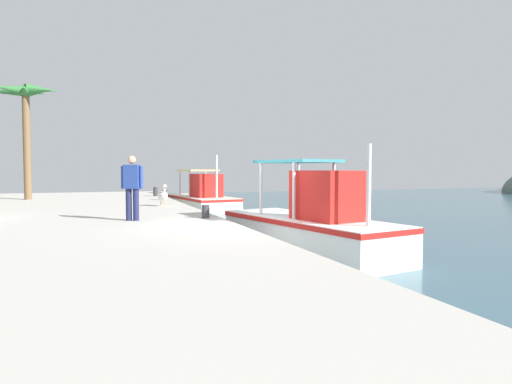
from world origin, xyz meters
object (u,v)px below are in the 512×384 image
object	(u,v)px
fisherman_standing	(132,185)
mooring_bollard_third	(206,212)
mooring_bollard_nearest	(155,192)
mooring_bollard_second	(164,195)
pelican	(163,195)
palm_tree	(25,102)
fishing_boat_second	(311,226)
fishing_boat_nearest	(202,198)

from	to	relation	value
fisherman_standing	mooring_bollard_third	world-z (taller)	fisherman_standing
fisherman_standing	mooring_bollard_nearest	world-z (taller)	fisherman_standing
mooring_bollard_nearest	mooring_bollard_second	xyz separation A→B (m)	(3.08, 0.00, -0.01)
mooring_bollard_nearest	mooring_bollard_second	world-z (taller)	mooring_bollard_nearest
pelican	palm_tree	xyz separation A→B (m)	(-5.78, -5.25, 3.99)
fishing_boat_second	fisherman_standing	size ratio (longest dim) A/B	3.47
palm_tree	mooring_bollard_second	bearing A→B (deg)	67.63
fishing_boat_second	mooring_bollard_second	world-z (taller)	fishing_boat_second
pelican	mooring_bollard_nearest	size ratio (longest dim) A/B	2.13
fishing_boat_nearest	pelican	world-z (taller)	fishing_boat_nearest
fisherman_standing	mooring_bollard_nearest	size ratio (longest dim) A/B	3.85
pelican	mooring_bollard_second	distance (m)	3.45
fishing_boat_second	mooring_bollard_third	bearing A→B (deg)	-130.84
fishing_boat_nearest	pelican	distance (m)	7.69
fishing_boat_second	mooring_bollard_third	distance (m)	3.06
mooring_bollard_second	fishing_boat_nearest	bearing A→B (deg)	144.84
fishing_boat_second	fishing_boat_nearest	bearing A→B (deg)	178.98
fisherman_standing	mooring_bollard_third	xyz separation A→B (m)	(0.05, 2.00, -0.78)
fishing_boat_second	mooring_bollard_third	xyz separation A→B (m)	(-1.99, -2.31, 0.27)
fisherman_standing	pelican	bearing A→B (deg)	162.17
pelican	palm_tree	size ratio (longest dim) A/B	0.18
mooring_bollard_nearest	mooring_bollard_third	bearing A→B (deg)	0.00
mooring_bollard_second	palm_tree	xyz separation A→B (m)	(-2.39, -5.80, 4.17)
fishing_boat_nearest	mooring_bollard_nearest	world-z (taller)	fishing_boat_nearest
mooring_bollard_nearest	mooring_bollard_third	size ratio (longest dim) A/B	1.22
fishing_boat_second	fisherman_standing	bearing A→B (deg)	-115.43
fisherman_standing	mooring_bollard_nearest	xyz separation A→B (m)	(-10.98, 2.00, -0.74)
palm_tree	mooring_bollard_third	bearing A→B (deg)	29.27
fisherman_standing	mooring_bollard_second	world-z (taller)	fisherman_standing
fishing_boat_nearest	fishing_boat_second	distance (m)	13.57
pelican	mooring_bollard_nearest	distance (m)	6.50
fishing_boat_second	mooring_bollard_second	distance (m)	10.22
fisherman_standing	mooring_bollard_third	distance (m)	2.15
mooring_bollard_third	mooring_bollard_nearest	bearing A→B (deg)	180.00
pelican	fisherman_standing	size ratio (longest dim) A/B	0.55
pelican	mooring_bollard_second	bearing A→B (deg)	170.81
fishing_boat_nearest	mooring_bollard_second	distance (m)	4.44
fishing_boat_second	mooring_bollard_nearest	bearing A→B (deg)	-169.97
fishing_boat_second	pelican	world-z (taller)	fishing_boat_second
mooring_bollard_nearest	mooring_bollard_second	bearing A→B (deg)	0.00
mooring_bollard_second	mooring_bollard_third	xyz separation A→B (m)	(7.96, 0.00, -0.04)
mooring_bollard_third	fisherman_standing	bearing A→B (deg)	-91.54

